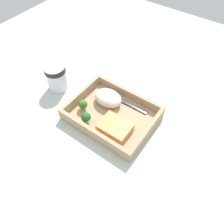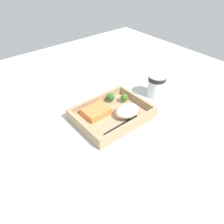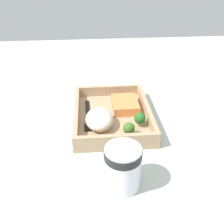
{
  "view_description": "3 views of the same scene",
  "coord_description": "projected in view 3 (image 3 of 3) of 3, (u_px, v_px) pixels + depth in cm",
  "views": [
    {
      "loc": [
        -25.78,
        35.94,
        57.9
      ],
      "look_at": [
        0.0,
        0.0,
        2.7
      ],
      "focal_mm": 35.0,
      "sensor_mm": 36.0,
      "label": 1
    },
    {
      "loc": [
        -41.02,
        -49.8,
        53.25
      ],
      "look_at": [
        0.0,
        0.0,
        2.7
      ],
      "focal_mm": 35.0,
      "sensor_mm": 36.0,
      "label": 2
    },
    {
      "loc": [
        62.29,
        -5.42,
        41.69
      ],
      "look_at": [
        0.0,
        0.0,
        2.7
      ],
      "focal_mm": 42.0,
      "sensor_mm": 36.0,
      "label": 3
    }
  ],
  "objects": [
    {
      "name": "fork",
      "position": [
        88.0,
        117.0,
        0.74
      ],
      "size": [
        15.84,
        2.28,
        0.44
      ],
      "color": "black",
      "rests_on": "takeout_tray"
    },
    {
      "name": "paper_cup",
      "position": [
        124.0,
        165.0,
        0.52
      ],
      "size": [
        7.42,
        7.42,
        9.64
      ],
      "color": "white",
      "rests_on": "ground_plane"
    },
    {
      "name": "takeout_tray",
      "position": [
        112.0,
        118.0,
        0.75
      ],
      "size": [
        27.39,
        21.09,
        1.2
      ],
      "primitive_type": "cube",
      "color": "tan",
      "rests_on": "ground_plane"
    },
    {
      "name": "broccoli_floret_1",
      "position": [
        140.0,
        119.0,
        0.69
      ],
      "size": [
        3.1,
        3.1,
        3.89
      ],
      "color": "#80A15E",
      "rests_on": "takeout_tray"
    },
    {
      "name": "mashed_potatoes",
      "position": [
        99.0,
        119.0,
        0.69
      ],
      "size": [
        9.87,
        7.39,
        4.33
      ],
      "primitive_type": "ellipsoid",
      "color": "beige",
      "rests_on": "takeout_tray"
    },
    {
      "name": "tray_rim",
      "position": [
        112.0,
        112.0,
        0.74
      ],
      "size": [
        27.39,
        21.09,
        3.17
      ],
      "color": "tan",
      "rests_on": "takeout_tray"
    },
    {
      "name": "salmon_fillet",
      "position": [
        125.0,
        105.0,
        0.78
      ],
      "size": [
        9.73,
        7.56,
        2.59
      ],
      "primitive_type": "cube",
      "rotation": [
        0.0,
        0.0,
        0.01
      ],
      "color": "#EE8545",
      "rests_on": "takeout_tray"
    },
    {
      "name": "receipt_slip",
      "position": [
        182.0,
        97.0,
        0.87
      ],
      "size": [
        11.9,
        13.48,
        0.24
      ],
      "primitive_type": "cube",
      "rotation": [
        0.0,
        0.0,
        -0.47
      ],
      "color": "white",
      "rests_on": "ground_plane"
    },
    {
      "name": "ground_plane",
      "position": [
        112.0,
        123.0,
        0.76
      ],
      "size": [
        160.0,
        160.0,
        2.0
      ],
      "primitive_type": "cube",
      "color": "#B7BFB4"
    },
    {
      "name": "broccoli_floret_2",
      "position": [
        129.0,
        129.0,
        0.66
      ],
      "size": [
        3.03,
        3.03,
        3.83
      ],
      "color": "#749D55",
      "rests_on": "takeout_tray"
    }
  ]
}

